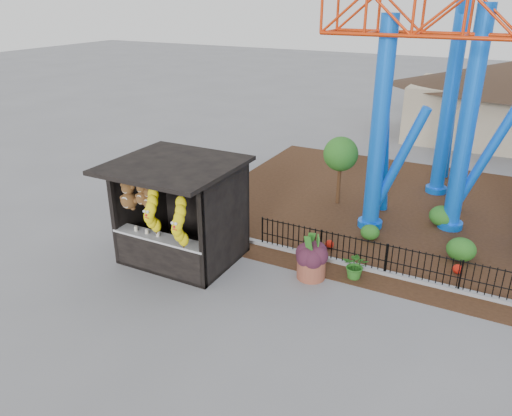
% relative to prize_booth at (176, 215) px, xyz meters
% --- Properties ---
extents(ground, '(120.00, 120.00, 0.00)m').
position_rel_prize_booth_xyz_m(ground, '(2.99, -0.91, -1.53)').
color(ground, slate).
rests_on(ground, ground).
extents(mulch_bed, '(18.00, 12.00, 0.02)m').
position_rel_prize_booth_xyz_m(mulch_bed, '(6.99, 7.09, -1.52)').
color(mulch_bed, '#331E11').
rests_on(mulch_bed, ground).
extents(curb, '(18.00, 0.18, 0.12)m').
position_rel_prize_booth_xyz_m(curb, '(6.99, 2.09, -1.47)').
color(curb, gray).
rests_on(curb, ground).
extents(prize_booth, '(3.50, 3.40, 3.12)m').
position_rel_prize_booth_xyz_m(prize_booth, '(0.00, 0.00, 0.00)').
color(prize_booth, black).
rests_on(prize_booth, ground).
extents(picket_fence, '(12.20, 0.06, 1.00)m').
position_rel_prize_booth_xyz_m(picket_fence, '(7.89, 2.09, -1.03)').
color(picket_fence, black).
rests_on(picket_fence, ground).
extents(terracotta_planter, '(0.98, 0.98, 0.62)m').
position_rel_prize_booth_xyz_m(terracotta_planter, '(3.93, 0.97, -1.22)').
color(terracotta_planter, brown).
rests_on(terracotta_planter, ground).
extents(planter_foliage, '(0.70, 0.70, 0.64)m').
position_rel_prize_booth_xyz_m(planter_foliage, '(3.93, 0.97, -0.59)').
color(planter_foliage, '#371624').
rests_on(planter_foliage, terracotta_planter).
extents(potted_plant, '(0.80, 0.71, 0.82)m').
position_rel_prize_booth_xyz_m(potted_plant, '(5.07, 1.52, -1.11)').
color(potted_plant, '#315D1B').
rests_on(potted_plant, ground).
extents(landscaping, '(8.54, 4.04, 0.70)m').
position_rel_prize_booth_xyz_m(landscaping, '(7.79, 4.81, -1.20)').
color(landscaping, '#245C1B').
rests_on(landscaping, mulch_bed).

